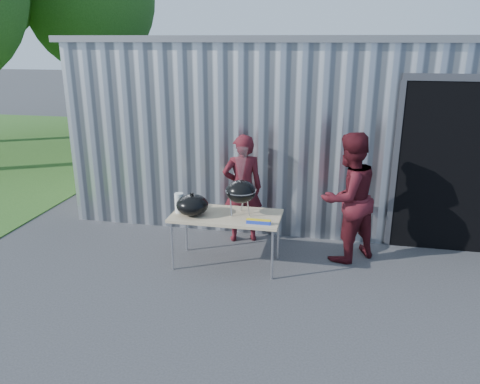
% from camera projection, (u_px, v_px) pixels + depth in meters
% --- Properties ---
extents(ground, '(80.00, 80.00, 0.00)m').
position_uv_depth(ground, '(234.00, 284.00, 6.11)').
color(ground, '#363639').
extents(building, '(8.20, 6.20, 3.10)m').
position_uv_depth(building, '(324.00, 115.00, 9.73)').
color(building, silver).
rests_on(building, ground).
extents(folding_table, '(1.50, 0.75, 0.75)m').
position_uv_depth(folding_table, '(226.00, 217.00, 6.44)').
color(folding_table, tan).
rests_on(folding_table, ground).
extents(kettle_grill, '(0.42, 0.42, 0.93)m').
position_uv_depth(kettle_grill, '(241.00, 185.00, 6.30)').
color(kettle_grill, black).
rests_on(kettle_grill, folding_table).
extents(grill_lid, '(0.44, 0.44, 0.32)m').
position_uv_depth(grill_lid, '(192.00, 205.00, 6.38)').
color(grill_lid, black).
rests_on(grill_lid, folding_table).
extents(paper_towels, '(0.12, 0.12, 0.28)m').
position_uv_depth(paper_towels, '(179.00, 203.00, 6.46)').
color(paper_towels, white).
rests_on(paper_towels, folding_table).
extents(white_tub, '(0.20, 0.15, 0.10)m').
position_uv_depth(white_tub, '(192.00, 204.00, 6.70)').
color(white_tub, white).
rests_on(white_tub, folding_table).
extents(foil_box, '(0.32, 0.06, 0.06)m').
position_uv_depth(foil_box, '(259.00, 222.00, 6.09)').
color(foil_box, '#1D38BD').
rests_on(foil_box, folding_table).
extents(person_cook, '(0.72, 0.59, 1.70)m').
position_uv_depth(person_cook, '(243.00, 189.00, 7.21)').
color(person_cook, '#4C1219').
rests_on(person_cook, ground).
extents(person_bystander, '(1.14, 1.13, 1.86)m').
position_uv_depth(person_bystander, '(348.00, 198.00, 6.56)').
color(person_bystander, '#4C1219').
rests_on(person_bystander, ground).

